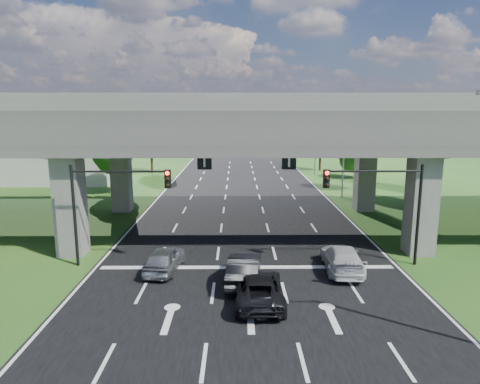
{
  "coord_description": "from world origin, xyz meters",
  "views": [
    {
      "loc": [
        -0.59,
        -20.1,
        9.04
      ],
      "look_at": [
        -0.37,
        8.63,
        3.51
      ],
      "focal_mm": 32.0,
      "sensor_mm": 36.0,
      "label": 1
    }
  ],
  "objects_px": {
    "streetlight_beyond": "(313,133)",
    "car_dark": "(244,269)",
    "signal_right": "(383,196)",
    "streetlight_far": "(340,141)",
    "signal_left": "(111,196)",
    "car_white": "(342,258)",
    "car_trailing": "(259,288)",
    "car_silver": "(165,259)"
  },
  "relations": [
    {
      "from": "streetlight_far",
      "to": "car_dark",
      "type": "height_order",
      "value": "streetlight_far"
    },
    {
      "from": "car_white",
      "to": "signal_left",
      "type": "bearing_deg",
      "value": -0.11
    },
    {
      "from": "car_dark",
      "to": "car_white",
      "type": "bearing_deg",
      "value": -157.62
    },
    {
      "from": "streetlight_beyond",
      "to": "car_white",
      "type": "height_order",
      "value": "streetlight_beyond"
    },
    {
      "from": "signal_right",
      "to": "signal_left",
      "type": "relative_size",
      "value": 1.0
    },
    {
      "from": "streetlight_far",
      "to": "car_trailing",
      "type": "height_order",
      "value": "streetlight_far"
    },
    {
      "from": "signal_right",
      "to": "signal_left",
      "type": "height_order",
      "value": "same"
    },
    {
      "from": "streetlight_beyond",
      "to": "signal_left",
      "type": "bearing_deg",
      "value": -116.43
    },
    {
      "from": "signal_left",
      "to": "streetlight_far",
      "type": "xyz_separation_m",
      "value": [
        17.92,
        20.06,
        1.66
      ]
    },
    {
      "from": "signal_right",
      "to": "car_trailing",
      "type": "height_order",
      "value": "signal_right"
    },
    {
      "from": "streetlight_far",
      "to": "car_trailing",
      "type": "xyz_separation_m",
      "value": [
        -9.65,
        -25.04,
        -5.14
      ]
    },
    {
      "from": "signal_right",
      "to": "signal_left",
      "type": "xyz_separation_m",
      "value": [
        -15.65,
        0.0,
        0.0
      ]
    },
    {
      "from": "streetlight_beyond",
      "to": "car_trailing",
      "type": "relative_size",
      "value": 2.05
    },
    {
      "from": "streetlight_far",
      "to": "car_white",
      "type": "xyz_separation_m",
      "value": [
        -4.7,
        -21.0,
        -5.11
      ]
    },
    {
      "from": "signal_left",
      "to": "car_trailing",
      "type": "bearing_deg",
      "value": -31.07
    },
    {
      "from": "car_dark",
      "to": "car_trailing",
      "type": "xyz_separation_m",
      "value": [
        0.66,
        -2.28,
        -0.09
      ]
    },
    {
      "from": "car_silver",
      "to": "car_white",
      "type": "distance_m",
      "value": 10.09
    },
    {
      "from": "signal_right",
      "to": "car_trailing",
      "type": "xyz_separation_m",
      "value": [
        -7.38,
        -4.98,
        -3.48
      ]
    },
    {
      "from": "signal_right",
      "to": "car_white",
      "type": "distance_m",
      "value": 4.32
    },
    {
      "from": "streetlight_beyond",
      "to": "car_dark",
      "type": "distance_m",
      "value": 40.43
    },
    {
      "from": "signal_left",
      "to": "streetlight_far",
      "type": "bearing_deg",
      "value": 48.22
    },
    {
      "from": "car_trailing",
      "to": "car_silver",
      "type": "bearing_deg",
      "value": -38.36
    },
    {
      "from": "streetlight_beyond",
      "to": "car_trailing",
      "type": "bearing_deg",
      "value": -103.24
    },
    {
      "from": "car_silver",
      "to": "car_trailing",
      "type": "relative_size",
      "value": 0.84
    },
    {
      "from": "signal_right",
      "to": "car_dark",
      "type": "height_order",
      "value": "signal_right"
    },
    {
      "from": "car_silver",
      "to": "car_dark",
      "type": "relative_size",
      "value": 0.89
    },
    {
      "from": "signal_left",
      "to": "car_white",
      "type": "distance_m",
      "value": 13.7
    },
    {
      "from": "signal_left",
      "to": "signal_right",
      "type": "bearing_deg",
      "value": 0.0
    },
    {
      "from": "signal_left",
      "to": "car_silver",
      "type": "height_order",
      "value": "signal_left"
    },
    {
      "from": "car_dark",
      "to": "car_white",
      "type": "relative_size",
      "value": 0.95
    },
    {
      "from": "signal_left",
      "to": "car_trailing",
      "type": "height_order",
      "value": "signal_left"
    },
    {
      "from": "streetlight_far",
      "to": "signal_left",
      "type": "bearing_deg",
      "value": -131.78
    },
    {
      "from": "signal_right",
      "to": "streetlight_far",
      "type": "distance_m",
      "value": 20.25
    },
    {
      "from": "car_silver",
      "to": "car_dark",
      "type": "xyz_separation_m",
      "value": [
        4.47,
        -1.76,
        0.06
      ]
    },
    {
      "from": "car_dark",
      "to": "car_white",
      "type": "xyz_separation_m",
      "value": [
        5.62,
        1.76,
        -0.05
      ]
    },
    {
      "from": "signal_right",
      "to": "streetlight_far",
      "type": "height_order",
      "value": "streetlight_far"
    },
    {
      "from": "signal_left",
      "to": "car_white",
      "type": "relative_size",
      "value": 1.22
    },
    {
      "from": "signal_right",
      "to": "streetlight_beyond",
      "type": "height_order",
      "value": "streetlight_beyond"
    },
    {
      "from": "streetlight_far",
      "to": "car_silver",
      "type": "bearing_deg",
      "value": -125.15
    },
    {
      "from": "car_dark",
      "to": "car_white",
      "type": "height_order",
      "value": "car_dark"
    },
    {
      "from": "car_trailing",
      "to": "signal_right",
      "type": "bearing_deg",
      "value": -146.14
    },
    {
      "from": "signal_right",
      "to": "streetlight_far",
      "type": "relative_size",
      "value": 0.6
    }
  ]
}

